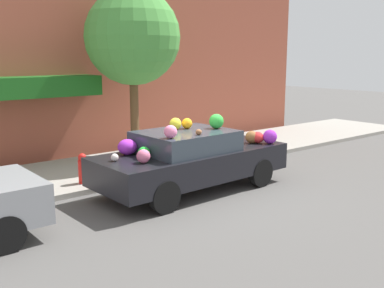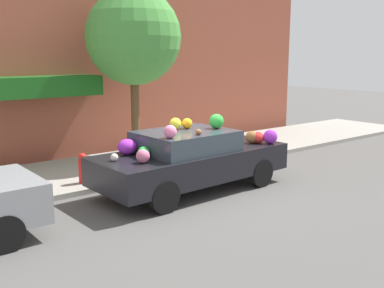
% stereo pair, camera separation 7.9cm
% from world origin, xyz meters
% --- Properties ---
extents(ground_plane, '(60.00, 60.00, 0.00)m').
position_xyz_m(ground_plane, '(0.00, 0.00, 0.00)').
color(ground_plane, '#565451').
extents(sidewalk_curb, '(24.00, 3.20, 0.12)m').
position_xyz_m(sidewalk_curb, '(0.00, 2.70, 0.06)').
color(sidewalk_curb, '#9E998E').
rests_on(sidewalk_curb, ground).
extents(building_facade, '(18.00, 1.20, 5.86)m').
position_xyz_m(building_facade, '(-0.12, 4.91, 2.89)').
color(building_facade, '#9E4C38').
rests_on(building_facade, ground).
extents(street_tree, '(2.64, 2.64, 4.70)m').
position_xyz_m(street_tree, '(0.49, 3.16, 3.48)').
color(street_tree, brown).
rests_on(street_tree, sidewalk_curb).
extents(fire_hydrant, '(0.20, 0.20, 0.70)m').
position_xyz_m(fire_hydrant, '(-1.86, 1.62, 0.47)').
color(fire_hydrant, red).
rests_on(fire_hydrant, sidewalk_curb).
extents(art_car, '(4.56, 1.94, 1.71)m').
position_xyz_m(art_car, '(-0.02, -0.05, 0.75)').
color(art_car, black).
rests_on(art_car, ground).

